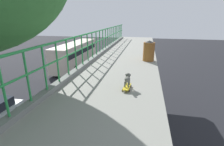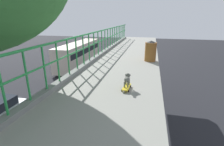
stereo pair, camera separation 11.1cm
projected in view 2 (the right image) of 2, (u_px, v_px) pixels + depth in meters
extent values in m
cylinder|color=green|center=(2.00, 88.00, 2.82)|extent=(0.04, 0.04, 1.05)
cylinder|color=green|center=(27.00, 76.00, 3.37)|extent=(0.04, 0.04, 1.05)
cylinder|color=green|center=(44.00, 68.00, 3.91)|extent=(0.04, 0.04, 1.05)
cylinder|color=green|center=(58.00, 62.00, 4.46)|extent=(0.04, 0.04, 1.05)
cylinder|color=green|center=(68.00, 57.00, 5.01)|extent=(0.04, 0.04, 1.05)
cylinder|color=green|center=(76.00, 53.00, 5.55)|extent=(0.04, 0.04, 1.05)
cylinder|color=green|center=(83.00, 50.00, 6.10)|extent=(0.04, 0.04, 1.05)
cylinder|color=green|center=(89.00, 47.00, 6.65)|extent=(0.04, 0.04, 1.05)
cylinder|color=green|center=(94.00, 45.00, 7.19)|extent=(0.04, 0.04, 1.05)
cylinder|color=green|center=(98.00, 43.00, 7.74)|extent=(0.04, 0.04, 1.05)
cylinder|color=green|center=(102.00, 41.00, 8.29)|extent=(0.04, 0.04, 1.05)
cylinder|color=green|center=(105.00, 40.00, 8.83)|extent=(0.04, 0.04, 1.05)
cylinder|color=green|center=(108.00, 39.00, 9.38)|extent=(0.04, 0.04, 1.05)
cylinder|color=green|center=(110.00, 38.00, 9.93)|extent=(0.04, 0.04, 1.05)
cylinder|color=green|center=(112.00, 37.00, 10.47)|extent=(0.04, 0.04, 1.05)
cylinder|color=green|center=(114.00, 36.00, 11.02)|extent=(0.04, 0.04, 1.05)
cylinder|color=green|center=(116.00, 35.00, 11.57)|extent=(0.04, 0.04, 1.05)
cylinder|color=green|center=(118.00, 34.00, 12.11)|extent=(0.04, 0.04, 1.05)
cylinder|color=green|center=(119.00, 33.00, 12.66)|extent=(0.04, 0.04, 1.05)
cylinder|color=green|center=(121.00, 33.00, 13.21)|extent=(0.04, 0.04, 1.05)
cylinder|color=green|center=(122.00, 32.00, 13.75)|extent=(0.04, 0.04, 1.05)
cylinder|color=green|center=(123.00, 31.00, 14.30)|extent=(0.04, 0.04, 1.05)
cylinder|color=green|center=(124.00, 31.00, 14.85)|extent=(0.04, 0.04, 1.05)
cylinder|color=black|center=(20.00, 110.00, 12.42)|extent=(0.20, 0.64, 0.64)
cylinder|color=black|center=(1.00, 108.00, 12.78)|extent=(0.20, 0.64, 0.64)
cube|color=beige|center=(80.00, 54.00, 24.59)|extent=(2.43, 11.39, 3.10)
cube|color=black|center=(79.00, 50.00, 24.42)|extent=(2.45, 10.48, 0.70)
cylinder|color=black|center=(96.00, 57.00, 28.45)|extent=(0.28, 0.96, 0.96)
cylinder|color=black|center=(83.00, 56.00, 28.95)|extent=(0.28, 0.96, 0.96)
cylinder|color=black|center=(79.00, 69.00, 21.87)|extent=(0.28, 0.96, 0.96)
cylinder|color=black|center=(63.00, 68.00, 22.37)|extent=(0.28, 0.96, 0.96)
cube|color=gold|center=(127.00, 87.00, 4.33)|extent=(0.18, 0.48, 0.02)
cylinder|color=black|center=(131.00, 86.00, 4.46)|extent=(0.03, 0.06, 0.05)
cylinder|color=black|center=(124.00, 86.00, 4.51)|extent=(0.03, 0.06, 0.05)
cylinder|color=black|center=(129.00, 91.00, 4.18)|extent=(0.03, 0.06, 0.05)
cylinder|color=black|center=(122.00, 90.00, 4.23)|extent=(0.03, 0.06, 0.05)
cylinder|color=#5C5D55|center=(129.00, 82.00, 4.41)|extent=(0.04, 0.04, 0.15)
cylinder|color=#5C5D55|center=(126.00, 82.00, 4.44)|extent=(0.04, 0.04, 0.15)
cylinder|color=#5C5D55|center=(128.00, 85.00, 4.24)|extent=(0.04, 0.04, 0.15)
cylinder|color=#5C5D55|center=(124.00, 84.00, 4.26)|extent=(0.04, 0.04, 0.15)
ellipsoid|color=#5C5D55|center=(127.00, 79.00, 4.30)|extent=(0.16, 0.26, 0.13)
sphere|color=#5C5D55|center=(128.00, 76.00, 4.38)|extent=(0.13, 0.13, 0.13)
ellipsoid|color=#585252|center=(128.00, 75.00, 4.44)|extent=(0.05, 0.06, 0.04)
sphere|color=#5C5D55|center=(130.00, 75.00, 4.36)|extent=(0.05, 0.05, 0.05)
sphere|color=#5C5D55|center=(126.00, 75.00, 4.39)|extent=(0.05, 0.05, 0.05)
sphere|color=#5C5D55|center=(126.00, 80.00, 4.17)|extent=(0.07, 0.07, 0.07)
cylinder|color=brown|center=(150.00, 52.00, 7.08)|extent=(0.48, 0.48, 0.79)
cone|color=black|center=(151.00, 42.00, 6.95)|extent=(0.49, 0.49, 0.10)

